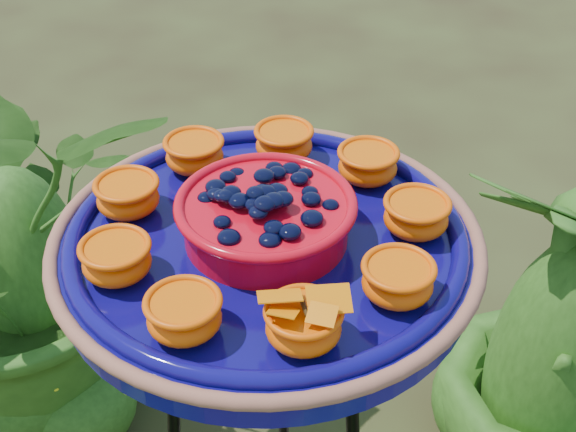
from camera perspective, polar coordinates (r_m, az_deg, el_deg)
The scene contains 3 objects.
feeder_dish at distance 0.96m, azimuth -1.55°, elevation -1.60°, with size 0.52×0.52×0.12m.
shrub_back_left at distance 1.93m, azimuth -18.29°, elevation -2.17°, with size 0.85×0.74×0.95m, color #244813.
shrub_back_right at distance 1.75m, azimuth 18.85°, elevation -9.02°, with size 0.48×0.48×0.85m, color #244813.
Camera 1 is at (0.19, -0.66, 1.62)m, focal length 50.00 mm.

